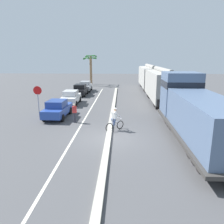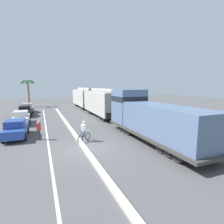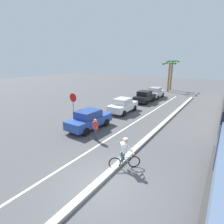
# 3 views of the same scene
# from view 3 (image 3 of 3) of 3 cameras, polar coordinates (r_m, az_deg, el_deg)

# --- Properties ---
(ground_plane) EXTENTS (120.00, 120.00, 0.00)m
(ground_plane) POSITION_cam_3_polar(r_m,az_deg,el_deg) (8.85, -4.14, -22.10)
(ground_plane) COLOR #4C4C4F
(median_curb) EXTENTS (0.36, 36.00, 0.16)m
(median_curb) POSITION_cam_3_polar(r_m,az_deg,el_deg) (13.39, 11.75, -8.03)
(median_curb) COLOR #B2AD9E
(median_curb) RESTS_ON ground
(lane_stripe) EXTENTS (0.14, 36.00, 0.01)m
(lane_stripe) POSITION_cam_3_polar(r_m,az_deg,el_deg) (14.37, 2.78, -6.31)
(lane_stripe) COLOR silver
(lane_stripe) RESTS_ON ground
(parked_car_blue) EXTENTS (1.93, 4.25, 1.62)m
(parked_car_blue) POSITION_cam_3_polar(r_m,az_deg,el_deg) (14.80, -7.48, -2.41)
(parked_car_blue) COLOR #28479E
(parked_car_blue) RESTS_ON ground
(parked_car_white) EXTENTS (1.88, 4.22, 1.62)m
(parked_car_white) POSITION_cam_3_polar(r_m,az_deg,el_deg) (19.49, 3.62, 2.20)
(parked_car_white) COLOR silver
(parked_car_white) RESTS_ON ground
(parked_car_black) EXTENTS (1.84, 4.20, 1.62)m
(parked_car_black) POSITION_cam_3_polar(r_m,az_deg,el_deg) (24.79, 10.61, 4.94)
(parked_car_black) COLOR black
(parked_car_black) RESTS_ON ground
(parked_car_silver) EXTENTS (1.91, 4.24, 1.62)m
(parked_car_silver) POSITION_cam_3_polar(r_m,az_deg,el_deg) (28.48, 13.99, 6.16)
(parked_car_silver) COLOR #B7BABF
(parked_car_silver) RESTS_ON ground
(cyclist) EXTENTS (1.34, 1.15, 1.71)m
(cyclist) POSITION_cam_3_polar(r_m,az_deg,el_deg) (9.41, 4.05, -13.58)
(cyclist) COLOR black
(cyclist) RESTS_ON ground
(stop_sign) EXTENTS (0.76, 0.08, 2.88)m
(stop_sign) POSITION_cam_3_polar(r_m,az_deg,el_deg) (15.55, -12.54, 2.87)
(stop_sign) COLOR gray
(stop_sign) RESTS_ON ground
(palm_tree_near) EXTENTS (2.22, 2.25, 6.00)m
(palm_tree_near) POSITION_cam_3_polar(r_m,az_deg,el_deg) (37.28, 18.95, 13.29)
(palm_tree_near) COLOR #846647
(palm_tree_near) RESTS_ON ground
(palm_tree_far) EXTENTS (2.66, 2.70, 5.63)m
(palm_tree_far) POSITION_cam_3_polar(r_m,az_deg,el_deg) (34.87, 18.29, 13.07)
(palm_tree_far) COLOR #846647
(palm_tree_far) RESTS_ON ground
(pedestrian_by_cars) EXTENTS (0.34, 0.22, 1.62)m
(pedestrian_by_cars) POSITION_cam_3_polar(r_m,az_deg,el_deg) (12.55, -5.41, -5.62)
(pedestrian_by_cars) COLOR #33333D
(pedestrian_by_cars) RESTS_ON ground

